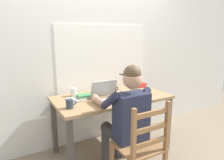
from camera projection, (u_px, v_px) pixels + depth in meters
The scene contains 13 objects.
ground_plane at pixel (112, 150), 2.75m from camera, with size 8.00×8.00×0.00m, color gray.
back_wall at pixel (96, 50), 2.84m from camera, with size 6.00×0.08×2.60m.
desk at pixel (112, 104), 2.60m from camera, with size 1.42×0.75×0.76m.
seated_person at pixel (126, 115), 2.17m from camera, with size 0.50×0.60×1.23m.
wooden_chair at pixel (141, 147), 1.99m from camera, with size 0.42×0.42×0.93m.
laptop at pixel (107, 96), 2.41m from camera, with size 0.33×0.31×0.23m.
computer_mouse at pixel (126, 97), 2.50m from camera, with size 0.06×0.10×0.03m, color black.
coffee_mug_white at pixel (74, 92), 2.57m from camera, with size 0.12×0.08×0.10m.
coffee_mug_dark at pixel (113, 90), 2.68m from camera, with size 0.13×0.09×0.10m.
coffee_mug_spare at pixel (70, 104), 2.15m from camera, with size 0.11×0.08×0.10m.
book_stack_main at pixel (140, 86), 2.92m from camera, with size 0.18×0.16×0.08m.
book_stack_side at pixel (84, 97), 2.47m from camera, with size 0.19×0.14×0.05m.
paper_pile_near_laptop at pixel (76, 99), 2.43m from camera, with size 0.22×0.18×0.01m, color white.
Camera 1 is at (-1.20, -2.15, 1.53)m, focal length 33.01 mm.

